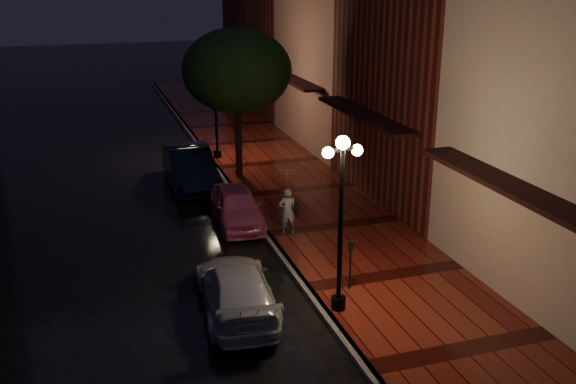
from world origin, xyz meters
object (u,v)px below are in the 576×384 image
object	(u,v)px
navy_car	(190,167)
parking_meter	(350,261)
pink_car	(237,206)
woman_with_umbrella	(288,191)
street_tree	(237,73)
streetlamp_far	(216,102)
streetlamp_near	(341,214)
silver_car	(236,289)

from	to	relation	value
navy_car	parking_meter	world-z (taller)	navy_car
pink_car	woman_with_umbrella	distance (m)	2.27
street_tree	parking_meter	world-z (taller)	street_tree
streetlamp_far	parking_meter	world-z (taller)	streetlamp_far
streetlamp_near	street_tree	size ratio (longest dim) A/B	0.74
streetlamp_far	streetlamp_near	bearing A→B (deg)	-90.00
silver_car	parking_meter	size ratio (longest dim) A/B	3.16
navy_car	silver_car	distance (m)	10.02
streetlamp_far	pink_car	xyz separation A→B (m)	(-0.95, -7.55, -1.99)
street_tree	pink_car	bearing A→B (deg)	-104.92
navy_car	silver_car	xyz separation A→B (m)	(-0.58, -10.00, -0.16)
streetlamp_near	parking_meter	world-z (taller)	streetlamp_near
silver_car	parking_meter	world-z (taller)	parking_meter
navy_car	street_tree	bearing A→B (deg)	3.49
street_tree	streetlamp_near	bearing A→B (deg)	-91.35
street_tree	pink_car	size ratio (longest dim) A/B	1.61
pink_car	navy_car	size ratio (longest dim) A/B	0.78
streetlamp_far	silver_car	size ratio (longest dim) A/B	1.03
streetlamp_near	navy_car	xyz separation A→B (m)	(-1.73, 10.88, -1.84)
streetlamp_near	silver_car	size ratio (longest dim) A/B	1.03
streetlamp_near	parking_meter	size ratio (longest dim) A/B	3.25
silver_car	parking_meter	distance (m)	2.99
streetlamp_near	pink_car	bearing A→B (deg)	98.37
pink_car	streetlamp_near	bearing A→B (deg)	-78.07
pink_car	streetlamp_far	bearing A→B (deg)	86.38
streetlamp_near	street_tree	world-z (taller)	street_tree
pink_car	parking_meter	xyz separation A→B (m)	(1.60, -5.62, 0.34)
street_tree	woman_with_umbrella	world-z (taller)	street_tree
parking_meter	streetlamp_far	bearing A→B (deg)	107.59
navy_car	silver_car	bearing A→B (deg)	-93.14
streetlamp_near	silver_car	distance (m)	3.18
streetlamp_far	navy_car	xyz separation A→B (m)	(-1.73, -3.12, -1.84)
streetlamp_far	navy_car	distance (m)	4.02
pink_car	woman_with_umbrella	xyz separation A→B (m)	(1.20, -1.68, 0.95)
pink_car	woman_with_umbrella	bearing A→B (deg)	-50.89
navy_car	silver_car	size ratio (longest dim) A/B	1.11
streetlamp_far	navy_car	bearing A→B (deg)	-119.03
streetlamp_near	streetlamp_far	bearing A→B (deg)	90.00
pink_car	silver_car	size ratio (longest dim) A/B	0.86
street_tree	pink_car	world-z (taller)	street_tree
navy_car	pink_car	bearing A→B (deg)	-79.77
streetlamp_near	street_tree	xyz separation A→B (m)	(0.26, 10.99, 1.64)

